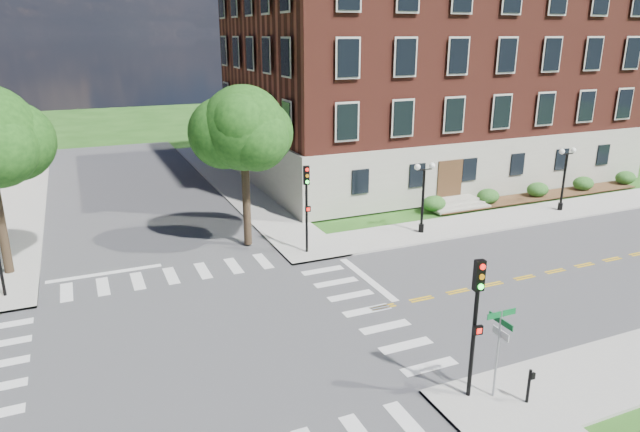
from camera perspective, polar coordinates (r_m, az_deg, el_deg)
name	(u,v)px	position (r m, az deg, el deg)	size (l,w,h in m)	color
ground	(203,345)	(23.10, -11.65, -12.52)	(160.00, 160.00, 0.00)	#1E4914
road_ew	(203,345)	(23.10, -11.65, -12.51)	(90.00, 12.00, 0.01)	#3D3D3F
road_ns	(203,345)	(23.10, -11.65, -12.51)	(12.00, 90.00, 0.01)	#3D3D3F
sidewalk_ne	(367,199)	(41.49, 4.72, 1.69)	(34.00, 34.00, 0.12)	#9E9B93
crosswalk_east	(367,311)	(25.24, 4.72, -9.42)	(2.20, 10.20, 0.02)	silver
stop_bar_east	(367,279)	(28.31, 4.73, -6.28)	(0.40, 5.50, 0.00)	silver
main_building	(423,73)	(50.10, 10.28, 13.86)	(30.60, 22.40, 16.50)	#A19D8E
shrub_row	(537,198)	(44.71, 20.84, 1.66)	(18.00, 2.00, 1.30)	#1B511B
tree_d	(243,129)	(31.05, -7.66, 8.66)	(4.57, 4.57, 8.88)	black
traffic_signal_se	(476,312)	(18.79, 15.34, -9.21)	(0.35, 0.40, 4.80)	black
traffic_signal_ne	(307,198)	(30.30, -1.35, 1.82)	(0.36, 0.41, 4.80)	black
twin_lamp_west	(423,194)	(34.17, 10.28, 2.22)	(1.36, 0.36, 4.23)	black
twin_lamp_east	(564,175)	(41.35, 23.25, 3.76)	(1.36, 0.36, 4.23)	black
street_sign_pole	(499,337)	(19.40, 17.49, -11.45)	(1.10, 1.10, 3.10)	gray
push_button_post	(529,384)	(20.17, 20.21, -15.53)	(0.14, 0.21, 1.20)	black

